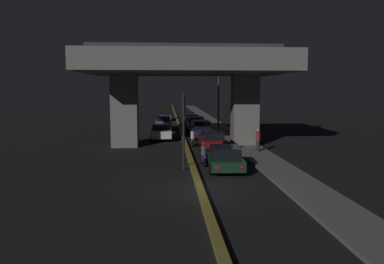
{
  "coord_description": "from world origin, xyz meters",
  "views": [
    {
      "loc": [
        -1.49,
        -17.13,
        4.71
      ],
      "look_at": [
        0.75,
        17.05,
        0.83
      ],
      "focal_mm": 35.0,
      "sensor_mm": 36.0,
      "label": 1
    }
  ],
  "objects_px": {
    "traffic_light_left_of_median": "(183,118)",
    "car_grey_fifth": "(192,120)",
    "car_dark_green_lead": "(225,158)",
    "motorcycle_blue_filtering_near": "(204,155)",
    "motorcycle_red_filtering_mid": "(192,139)",
    "car_grey_fourth": "(196,124)",
    "pedestrian_on_sidewalk": "(258,140)",
    "car_dark_red_second": "(212,140)",
    "car_dark_blue_third": "(201,129)",
    "car_black_sixth": "(189,117)",
    "car_silver_second_oncoming": "(163,123)",
    "car_white_lead_oncoming": "(161,132)",
    "car_grey_third_oncoming": "(165,116)",
    "street_lamp": "(215,92)"
  },
  "relations": [
    {
      "from": "traffic_light_left_of_median",
      "to": "car_grey_fifth",
      "type": "distance_m",
      "value": 27.87
    },
    {
      "from": "car_dark_green_lead",
      "to": "car_grey_fifth",
      "type": "xyz_separation_m",
      "value": [
        -0.09,
        27.76,
        0.02
      ]
    },
    {
      "from": "car_dark_green_lead",
      "to": "motorcycle_blue_filtering_near",
      "type": "relative_size",
      "value": 2.64
    },
    {
      "from": "traffic_light_left_of_median",
      "to": "motorcycle_red_filtering_mid",
      "type": "bearing_deg",
      "value": 82.97
    },
    {
      "from": "car_grey_fourth",
      "to": "motorcycle_blue_filtering_near",
      "type": "xyz_separation_m",
      "value": [
        -0.88,
        -18.53,
        -0.25
      ]
    },
    {
      "from": "pedestrian_on_sidewalk",
      "to": "motorcycle_blue_filtering_near",
      "type": "bearing_deg",
      "value": -137.89
    },
    {
      "from": "car_dark_red_second",
      "to": "pedestrian_on_sidewalk",
      "type": "bearing_deg",
      "value": -126.68
    },
    {
      "from": "car_dark_red_second",
      "to": "car_grey_fourth",
      "type": "bearing_deg",
      "value": -0.53
    },
    {
      "from": "car_dark_blue_third",
      "to": "car_black_sixth",
      "type": "distance_m",
      "value": 19.24
    },
    {
      "from": "car_dark_red_second",
      "to": "pedestrian_on_sidewalk",
      "type": "relative_size",
      "value": 2.77
    },
    {
      "from": "car_silver_second_oncoming",
      "to": "motorcycle_red_filtering_mid",
      "type": "bearing_deg",
      "value": 8.99
    },
    {
      "from": "car_white_lead_oncoming",
      "to": "car_grey_third_oncoming",
      "type": "height_order",
      "value": "car_white_lead_oncoming"
    },
    {
      "from": "street_lamp",
      "to": "car_white_lead_oncoming",
      "type": "height_order",
      "value": "street_lamp"
    },
    {
      "from": "motorcycle_red_filtering_mid",
      "to": "car_white_lead_oncoming",
      "type": "bearing_deg",
      "value": 36.69
    },
    {
      "from": "car_white_lead_oncoming",
      "to": "motorcycle_red_filtering_mid",
      "type": "height_order",
      "value": "motorcycle_red_filtering_mid"
    },
    {
      "from": "street_lamp",
      "to": "car_dark_red_second",
      "type": "height_order",
      "value": "street_lamp"
    },
    {
      "from": "car_white_lead_oncoming",
      "to": "motorcycle_blue_filtering_near",
      "type": "bearing_deg",
      "value": 12.16
    },
    {
      "from": "car_dark_red_second",
      "to": "car_grey_third_oncoming",
      "type": "relative_size",
      "value": 1.18
    },
    {
      "from": "car_dark_blue_third",
      "to": "car_silver_second_oncoming",
      "type": "height_order",
      "value": "car_dark_blue_third"
    },
    {
      "from": "car_dark_blue_third",
      "to": "car_dark_red_second",
      "type": "bearing_deg",
      "value": -179.54
    },
    {
      "from": "car_dark_red_second",
      "to": "car_black_sixth",
      "type": "relative_size",
      "value": 1.13
    },
    {
      "from": "car_white_lead_oncoming",
      "to": "car_dark_red_second",
      "type": "bearing_deg",
      "value": 33.16
    },
    {
      "from": "car_black_sixth",
      "to": "motorcycle_red_filtering_mid",
      "type": "xyz_separation_m",
      "value": [
        -1.13,
        -24.03,
        -0.09
      ]
    },
    {
      "from": "street_lamp",
      "to": "car_dark_red_second",
      "type": "xyz_separation_m",
      "value": [
        -1.83,
        -12.31,
        -3.67
      ]
    },
    {
      "from": "car_dark_green_lead",
      "to": "car_silver_second_oncoming",
      "type": "distance_m",
      "value": 22.97
    },
    {
      "from": "car_black_sixth",
      "to": "motorcycle_blue_filtering_near",
      "type": "height_order",
      "value": "motorcycle_blue_filtering_near"
    },
    {
      "from": "car_dark_blue_third",
      "to": "car_grey_third_oncoming",
      "type": "height_order",
      "value": "car_dark_blue_third"
    },
    {
      "from": "car_dark_blue_third",
      "to": "pedestrian_on_sidewalk",
      "type": "bearing_deg",
      "value": -160.79
    },
    {
      "from": "car_grey_fourth",
      "to": "car_grey_third_oncoming",
      "type": "height_order",
      "value": "car_grey_fourth"
    },
    {
      "from": "car_dark_blue_third",
      "to": "car_grey_fourth",
      "type": "distance_m",
      "value": 5.71
    },
    {
      "from": "street_lamp",
      "to": "motorcycle_red_filtering_mid",
      "type": "height_order",
      "value": "street_lamp"
    },
    {
      "from": "street_lamp",
      "to": "car_grey_third_oncoming",
      "type": "height_order",
      "value": "street_lamp"
    },
    {
      "from": "car_black_sixth",
      "to": "car_white_lead_oncoming",
      "type": "distance_m",
      "value": 20.18
    },
    {
      "from": "car_grey_fourth",
      "to": "car_white_lead_oncoming",
      "type": "distance_m",
      "value": 7.31
    },
    {
      "from": "motorcycle_blue_filtering_near",
      "to": "pedestrian_on_sidewalk",
      "type": "xyz_separation_m",
      "value": [
        4.43,
        4.0,
        0.38
      ]
    },
    {
      "from": "car_dark_green_lead",
      "to": "car_dark_blue_third",
      "type": "xyz_separation_m",
      "value": [
        -0.16,
        14.25,
        0.19
      ]
    },
    {
      "from": "car_dark_green_lead",
      "to": "motorcycle_red_filtering_mid",
      "type": "distance_m",
      "value": 9.54
    },
    {
      "from": "car_dark_red_second",
      "to": "motorcycle_blue_filtering_near",
      "type": "distance_m",
      "value": 6.29
    },
    {
      "from": "traffic_light_left_of_median",
      "to": "car_grey_fourth",
      "type": "xyz_separation_m",
      "value": [
        2.2,
        19.87,
        -2.2
      ]
    },
    {
      "from": "traffic_light_left_of_median",
      "to": "car_white_lead_oncoming",
      "type": "bearing_deg",
      "value": 96.47
    },
    {
      "from": "street_lamp",
      "to": "motorcycle_red_filtering_mid",
      "type": "distance_m",
      "value": 11.57
    },
    {
      "from": "traffic_light_left_of_median",
      "to": "car_white_lead_oncoming",
      "type": "xyz_separation_m",
      "value": [
        -1.54,
        13.59,
        -2.32
      ]
    },
    {
      "from": "car_white_lead_oncoming",
      "to": "car_dark_blue_third",
      "type": "bearing_deg",
      "value": 97.57
    },
    {
      "from": "car_grey_third_oncoming",
      "to": "motorcycle_blue_filtering_near",
      "type": "relative_size",
      "value": 2.2
    },
    {
      "from": "car_grey_fourth",
      "to": "car_dark_red_second",
      "type": "bearing_deg",
      "value": -179.56
    },
    {
      "from": "car_grey_fourth",
      "to": "motorcycle_red_filtering_mid",
      "type": "xyz_separation_m",
      "value": [
        -1.05,
        -10.5,
        -0.25
      ]
    },
    {
      "from": "car_grey_fifth",
      "to": "car_silver_second_oncoming",
      "type": "height_order",
      "value": "car_silver_second_oncoming"
    },
    {
      "from": "traffic_light_left_of_median",
      "to": "motorcycle_red_filtering_mid",
      "type": "relative_size",
      "value": 2.55
    },
    {
      "from": "street_lamp",
      "to": "car_dark_blue_third",
      "type": "bearing_deg",
      "value": -110.92
    },
    {
      "from": "car_grey_third_oncoming",
      "to": "motorcycle_red_filtering_mid",
      "type": "height_order",
      "value": "motorcycle_red_filtering_mid"
    }
  ]
}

